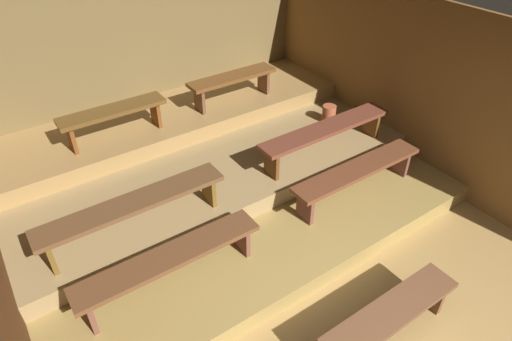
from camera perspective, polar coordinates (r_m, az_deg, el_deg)
The scene contains 14 objects.
ground at distance 5.51m, azimuth -0.65°, elevation -7.34°, with size 5.98×6.22×0.08m, color #9C7943.
wall_back at distance 6.95m, azimuth -13.85°, elevation 13.35°, with size 5.98×0.06×2.35m, color brown.
wall_right at distance 6.41m, azimuth 19.37°, elevation 10.38°, with size 0.06×6.22×2.35m, color brown.
platform_lower at distance 5.89m, azimuth -4.69°, elevation -2.17°, with size 5.18×3.95×0.23m, color olive.
platform_middle at distance 6.15m, azimuth -7.45°, elevation 2.14°, with size 5.18×2.83×0.23m, color olive.
platform_upper at distance 6.63m, azimuth -10.72°, elevation 6.73°, with size 5.18×1.33×0.23m, color olive.
bench_floor_center at distance 4.37m, azimuth 17.10°, elevation -17.54°, with size 1.51×0.33×0.41m.
bench_lower_left at distance 4.37m, azimuth -11.12°, elevation -11.39°, with size 1.88×0.33×0.41m.
bench_lower_right at distance 5.51m, azimuth 13.06°, elevation -0.23°, with size 1.88×0.33×0.41m.
bench_middle_left at distance 4.68m, azimuth -15.66°, elevation -4.57°, with size 1.99×0.33×0.41m.
bench_middle_right at distance 5.80m, azimuth 9.06°, elevation 5.04°, with size 1.99×0.33×0.41m.
bench_upper_left at distance 5.97m, azimuth -18.08°, elevation 6.91°, with size 1.37×0.33×0.41m.
bench_upper_right at distance 6.61m, azimuth -3.08°, elevation 11.56°, with size 1.37×0.33×0.41m.
pail_middle at distance 6.69m, azimuth 9.46°, elevation 7.30°, with size 0.20×0.20×0.26m, color #9E4C2D.
Camera 1 is at (-2.22, -0.62, 3.74)m, focal length 30.77 mm.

